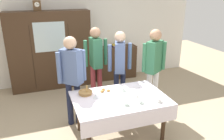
# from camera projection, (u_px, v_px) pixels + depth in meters

# --- Properties ---
(ground_plane) EXTENTS (12.00, 12.00, 0.00)m
(ground_plane) POSITION_uv_depth(u_px,v_px,m) (115.00, 129.00, 4.19)
(ground_plane) COLOR tan
(ground_plane) RESTS_ON ground
(back_wall) EXTENTS (6.40, 0.10, 2.70)m
(back_wall) POSITION_uv_depth(u_px,v_px,m) (83.00, 32.00, 6.08)
(back_wall) COLOR silver
(back_wall) RESTS_ON ground
(dining_table) EXTENTS (1.56, 1.05, 0.75)m
(dining_table) POSITION_uv_depth(u_px,v_px,m) (120.00, 104.00, 3.76)
(dining_table) COLOR #3D2819
(dining_table) RESTS_ON ground
(wall_cabinet) EXTENTS (2.01, 0.46, 1.96)m
(wall_cabinet) POSITION_uv_depth(u_px,v_px,m) (51.00, 51.00, 5.67)
(wall_cabinet) COLOR #3D2819
(wall_cabinet) RESTS_ON ground
(mantel_clock) EXTENTS (0.18, 0.11, 0.24)m
(mantel_clock) POSITION_uv_depth(u_px,v_px,m) (37.00, 6.00, 5.22)
(mantel_clock) COLOR brown
(mantel_clock) RESTS_ON wall_cabinet
(bookshelf_low) EXTENTS (1.20, 0.35, 0.94)m
(bookshelf_low) POSITION_uv_depth(u_px,v_px,m) (115.00, 62.00, 6.42)
(bookshelf_low) COLOR #3D2819
(bookshelf_low) RESTS_ON ground
(book_stack) EXTENTS (0.18, 0.22, 0.06)m
(book_stack) POSITION_uv_depth(u_px,v_px,m) (115.00, 45.00, 6.25)
(book_stack) COLOR #664C7A
(book_stack) RESTS_ON bookshelf_low
(tea_cup_mid_right) EXTENTS (0.13, 0.13, 0.06)m
(tea_cup_mid_right) POSITION_uv_depth(u_px,v_px,m) (123.00, 89.00, 3.99)
(tea_cup_mid_right) COLOR silver
(tea_cup_mid_right) RESTS_ON dining_table
(tea_cup_center) EXTENTS (0.13, 0.13, 0.06)m
(tea_cup_center) POSITION_uv_depth(u_px,v_px,m) (141.00, 101.00, 3.56)
(tea_cup_center) COLOR silver
(tea_cup_center) RESTS_ON dining_table
(tea_cup_far_left) EXTENTS (0.13, 0.13, 0.06)m
(tea_cup_far_left) POSITION_uv_depth(u_px,v_px,m) (159.00, 100.00, 3.59)
(tea_cup_far_left) COLOR white
(tea_cup_far_left) RESTS_ON dining_table
(tea_cup_far_right) EXTENTS (0.13, 0.13, 0.06)m
(tea_cup_far_right) POSITION_uv_depth(u_px,v_px,m) (126.00, 104.00, 3.49)
(tea_cup_far_right) COLOR silver
(tea_cup_far_right) RESTS_ON dining_table
(tea_cup_mid_left) EXTENTS (0.13, 0.13, 0.06)m
(tea_cup_mid_left) POSITION_uv_depth(u_px,v_px,m) (97.00, 96.00, 3.73)
(tea_cup_mid_left) COLOR white
(tea_cup_mid_left) RESTS_ON dining_table
(tea_cup_front_edge) EXTENTS (0.13, 0.13, 0.06)m
(tea_cup_front_edge) POSITION_uv_depth(u_px,v_px,m) (136.00, 95.00, 3.77)
(tea_cup_front_edge) COLOR white
(tea_cup_front_edge) RESTS_ON dining_table
(bread_basket) EXTENTS (0.24, 0.24, 0.16)m
(bread_basket) POSITION_uv_depth(u_px,v_px,m) (85.00, 92.00, 3.85)
(bread_basket) COLOR #9E7542
(bread_basket) RESTS_ON dining_table
(pastry_plate) EXTENTS (0.28, 0.28, 0.05)m
(pastry_plate) POSITION_uv_depth(u_px,v_px,m) (105.00, 91.00, 3.94)
(pastry_plate) COLOR white
(pastry_plate) RESTS_ON dining_table
(spoon_mid_right) EXTENTS (0.12, 0.02, 0.01)m
(spoon_mid_right) POSITION_uv_depth(u_px,v_px,m) (107.00, 104.00, 3.54)
(spoon_mid_right) COLOR silver
(spoon_mid_right) RESTS_ON dining_table
(spoon_mid_left) EXTENTS (0.12, 0.02, 0.01)m
(spoon_mid_left) POSITION_uv_depth(u_px,v_px,m) (138.00, 88.00, 4.11)
(spoon_mid_left) COLOR silver
(spoon_mid_left) RESTS_ON dining_table
(spoon_near_left) EXTENTS (0.12, 0.02, 0.01)m
(spoon_near_left) POSITION_uv_depth(u_px,v_px,m) (148.00, 97.00, 3.77)
(spoon_near_left) COLOR silver
(spoon_near_left) RESTS_ON dining_table
(person_beside_shelf) EXTENTS (0.52, 0.39, 1.70)m
(person_beside_shelf) POSITION_uv_depth(u_px,v_px,m) (72.00, 73.00, 4.02)
(person_beside_shelf) COLOR #191E38
(person_beside_shelf) RESTS_ON ground
(person_behind_table_right) EXTENTS (0.52, 0.36, 1.71)m
(person_behind_table_right) POSITION_uv_depth(u_px,v_px,m) (96.00, 58.00, 4.86)
(person_behind_table_right) COLOR #933338
(person_behind_table_right) RESTS_ON ground
(person_behind_table_left) EXTENTS (0.52, 0.41, 1.67)m
(person_behind_table_left) POSITION_uv_depth(u_px,v_px,m) (120.00, 63.00, 4.65)
(person_behind_table_left) COLOR #191E38
(person_behind_table_left) RESTS_ON ground
(person_near_right_end) EXTENTS (0.52, 0.37, 1.73)m
(person_near_right_end) POSITION_uv_depth(u_px,v_px,m) (154.00, 62.00, 4.52)
(person_near_right_end) COLOR silver
(person_near_right_end) RESTS_ON ground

